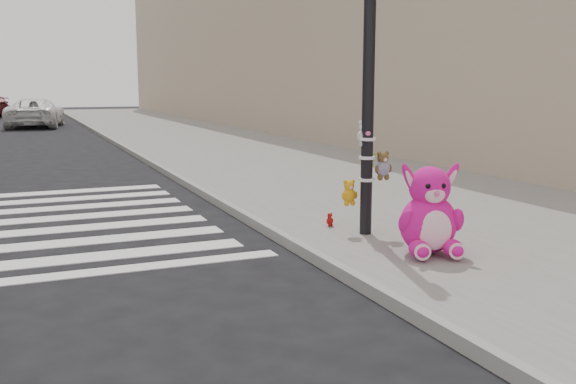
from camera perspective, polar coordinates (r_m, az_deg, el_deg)
name	(u,v)px	position (r m, az deg, el deg)	size (l,w,h in m)	color
ground	(223,311)	(6.33, -5.81, -10.47)	(120.00, 120.00, 0.00)	black
sidewalk_near	(291,164)	(17.21, 0.28, 2.55)	(7.00, 80.00, 0.14)	slate
curb_edge	(163,170)	(16.17, -11.04, 1.92)	(0.12, 80.00, 0.15)	gray
bld_near	(317,18)	(28.60, 2.61, 15.22)	(5.00, 60.00, 10.00)	tan
signal_pole	(368,110)	(8.68, 7.15, 7.28)	(0.68, 0.48, 4.00)	black
pink_bunny	(430,216)	(7.86, 12.47, -2.14)	(0.89, 0.98, 1.13)	#DF128D
red_teddy	(330,220)	(9.27, 3.74, -2.47)	(0.13, 0.09, 0.20)	#A81110
car_white_near	(35,113)	(35.52, -21.54, 6.57)	(2.43, 5.28, 1.47)	white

